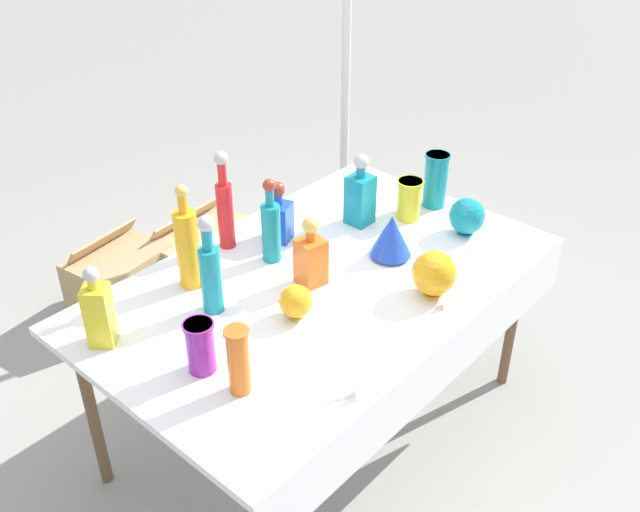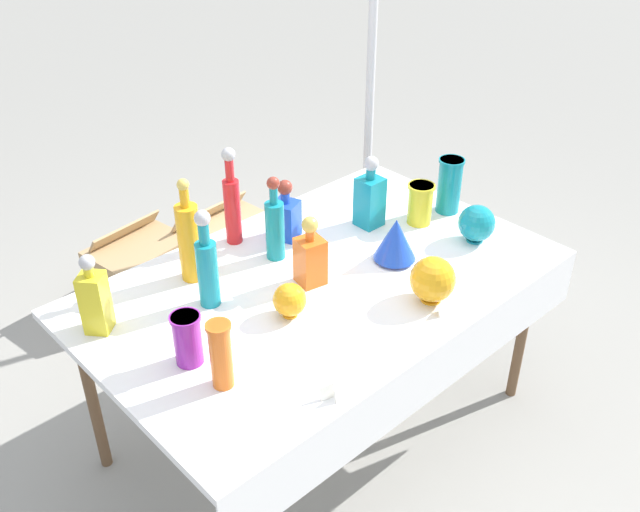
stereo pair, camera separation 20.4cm
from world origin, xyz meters
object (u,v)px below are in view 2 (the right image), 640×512
at_px(tall_bottle_2, 232,203).
at_px(round_bowl_1, 477,223).
at_px(square_decanter_1, 286,215).
at_px(square_decanter_3, 95,299).
at_px(tall_bottle_3, 189,239).
at_px(round_bowl_2, 290,300).
at_px(tall_bottle_0, 207,266).
at_px(square_decanter_0, 310,256).
at_px(fluted_vase_0, 396,239).
at_px(canopy_pole, 370,96).
at_px(cardboard_box_behind_right, 224,252).
at_px(cardboard_box_behind_left, 141,272).
at_px(round_bowl_0, 433,279).
at_px(tall_bottle_1, 275,225).
at_px(slender_vase_3, 187,338).
at_px(slender_vase_2, 449,184).
at_px(square_decanter_2, 370,197).
at_px(slender_vase_0, 420,202).
at_px(slender_vase_1, 221,353).

height_order(tall_bottle_2, round_bowl_1, tall_bottle_2).
xyz_separation_m(square_decanter_1, square_decanter_3, (-0.84, -0.03, 0.02)).
height_order(tall_bottle_3, round_bowl_2, tall_bottle_3).
relative_size(tall_bottle_0, square_decanter_0, 1.36).
relative_size(square_decanter_3, fluted_vase_0, 1.65).
bearing_deg(canopy_pole, cardboard_box_behind_right, 149.18).
bearing_deg(square_decanter_1, round_bowl_2, -129.27).
bearing_deg(tall_bottle_3, cardboard_box_behind_left, 74.37).
bearing_deg(fluted_vase_0, cardboard_box_behind_right, 86.16).
bearing_deg(cardboard_box_behind_left, round_bowl_0, -81.32).
xyz_separation_m(round_bowl_0, round_bowl_2, (-0.42, 0.27, -0.02)).
xyz_separation_m(tall_bottle_1, slender_vase_3, (-0.59, -0.28, -0.04)).
xyz_separation_m(square_decanter_3, slender_vase_2, (1.49, -0.27, 0.00)).
height_order(tall_bottle_1, tall_bottle_2, tall_bottle_2).
distance_m(round_bowl_0, round_bowl_2, 0.50).
height_order(tall_bottle_3, canopy_pole, canopy_pole).
height_order(tall_bottle_0, square_decanter_1, tall_bottle_0).
distance_m(square_decanter_2, round_bowl_1, 0.44).
bearing_deg(tall_bottle_0, cardboard_box_behind_right, 53.35).
bearing_deg(square_decanter_3, cardboard_box_behind_right, 38.69).
distance_m(square_decanter_0, square_decanter_3, 0.75).
distance_m(tall_bottle_0, canopy_pole, 1.57).
bearing_deg(round_bowl_0, square_decanter_0, 122.34).
xyz_separation_m(tall_bottle_1, round_bowl_0, (0.22, -0.59, -0.05)).
xyz_separation_m(tall_bottle_1, square_decanter_2, (0.44, -0.07, -0.01)).
distance_m(tall_bottle_3, square_decanter_1, 0.44).
distance_m(tall_bottle_1, square_decanter_1, 0.16).
bearing_deg(square_decanter_1, slender_vase_2, -25.15).
bearing_deg(square_decanter_1, square_decanter_0, -115.36).
bearing_deg(square_decanter_2, square_decanter_3, 173.68).
bearing_deg(cardboard_box_behind_left, round_bowl_2, -96.74).
bearing_deg(tall_bottle_0, fluted_vase_0, -20.31).
relative_size(square_decanter_2, slender_vase_0, 1.76).
xyz_separation_m(slender_vase_3, canopy_pole, (1.67, 0.83, 0.14)).
distance_m(cardboard_box_behind_left, canopy_pole, 1.49).
bearing_deg(slender_vase_2, fluted_vase_0, -166.62).
distance_m(tall_bottle_3, round_bowl_0, 0.87).
bearing_deg(tall_bottle_2, square_decanter_0, -86.02).
distance_m(square_decanter_2, cardboard_box_behind_right, 1.25).
bearing_deg(tall_bottle_0, tall_bottle_3, 74.92).
bearing_deg(tall_bottle_3, square_decanter_0, -46.94).
bearing_deg(round_bowl_2, canopy_pole, 33.86).
bearing_deg(cardboard_box_behind_left, slender_vase_2, -58.13).
relative_size(square_decanter_3, cardboard_box_behind_left, 0.57).
distance_m(tall_bottle_2, round_bowl_0, 0.84).
distance_m(slender_vase_1, slender_vase_2, 1.36).
relative_size(slender_vase_0, round_bowl_2, 1.41).
bearing_deg(square_decanter_0, slender_vase_3, -173.43).
bearing_deg(square_decanter_0, round_bowl_1, -19.09).
xyz_separation_m(square_decanter_1, slender_vase_3, (-0.71, -0.37, -0.01)).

